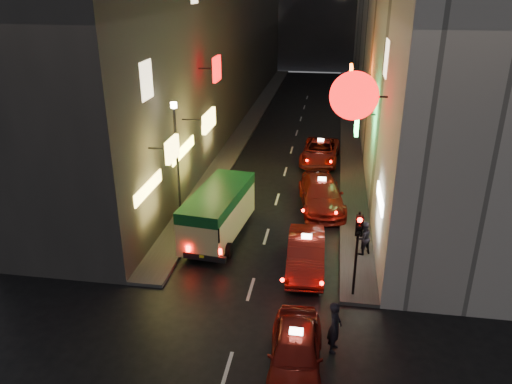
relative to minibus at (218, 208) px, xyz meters
The scene contains 13 objects.
building_left 23.40m from the minibus, 105.13° to the left, with size 7.54×52.00×18.00m.
building_right 24.86m from the minibus, 64.49° to the left, with size 8.38×52.00×18.00m.
sidewalk_left 21.55m from the minibus, 95.43° to the left, with size 1.50×52.00×0.15m, color #454240.
sidewalk_right 22.41m from the minibus, 73.20° to the left, with size 1.50×52.00×0.15m, color #454240.
minibus is the anchor object (origin of this frame).
taxi_near 9.38m from the minibus, 62.41° to the right, with size 2.32×5.25×1.82m.
taxi_second 4.82m from the minibus, 26.90° to the right, with size 2.39×5.38×1.85m.
taxi_third 6.33m from the minibus, 42.23° to the left, with size 3.17×6.00×1.99m.
taxi_far 12.51m from the minibus, 69.75° to the left, with size 2.48×5.41×1.85m.
pedestrian_crossing 9.04m from the minibus, 52.33° to the right, with size 0.69×0.44×2.09m, color black.
pedestrian_sidewalk 6.73m from the minibus, ahead, with size 0.66×0.42×1.77m, color black.
traffic_light 7.55m from the minibus, 33.55° to the right, with size 0.26×0.43×3.50m.
lamp_post 2.99m from the minibus, 168.41° to the left, with size 0.28×0.28×6.22m.
Camera 1 is at (2.83, -8.04, 11.32)m, focal length 35.00 mm.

